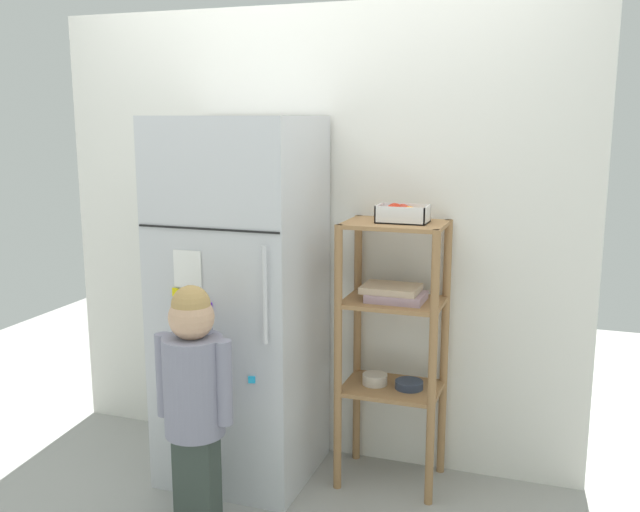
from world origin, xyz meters
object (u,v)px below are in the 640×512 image
Objects in this scene: fruit_bin at (401,214)px; refrigerator at (241,301)px; child_standing at (194,385)px; pantry_shelf_unit at (393,326)px.

refrigerator is at bearing -169.00° from fruit_bin.
fruit_bin is (0.70, 0.14, 0.41)m from refrigerator.
pantry_shelf_unit is (0.64, 0.65, 0.12)m from child_standing.
child_standing is at bearing -85.98° from refrigerator.
pantry_shelf_unit is at bearing 10.99° from refrigerator.
fruit_bin reaches higher than child_standing.
fruit_bin is at bearing 11.00° from refrigerator.
child_standing is 4.71× the size of fruit_bin.
pantry_shelf_unit is at bearing -168.93° from fruit_bin.
refrigerator is 7.65× the size of fruit_bin.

